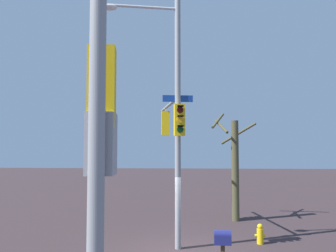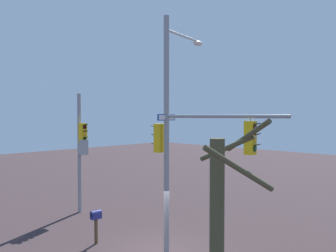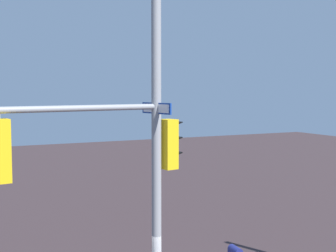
{
  "view_description": "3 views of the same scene",
  "coord_description": "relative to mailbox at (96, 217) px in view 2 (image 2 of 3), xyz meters",
  "views": [
    {
      "loc": [
        0.12,
        -11.13,
        3.62
      ],
      "look_at": [
        -0.41,
        -0.14,
        4.28
      ],
      "focal_mm": 34.61,
      "sensor_mm": 36.0,
      "label": 1
    },
    {
      "loc": [
        9.25,
        9.62,
        5.37
      ],
      "look_at": [
        -0.62,
        0.0,
        4.95
      ],
      "focal_mm": 36.89,
      "sensor_mm": 36.0,
      "label": 2
    },
    {
      "loc": [
        -8.8,
        4.41,
        5.64
      ],
      "look_at": [
        -0.02,
        0.13,
        4.9
      ],
      "focal_mm": 47.55,
      "sensor_mm": 36.0,
      "label": 3
    }
  ],
  "objects": [
    {
      "name": "mailbox",
      "position": [
        0.0,
        0.0,
        0.0
      ],
      "size": [
        0.45,
        0.27,
        1.41
      ],
      "rotation": [
        0.0,
        0.0,
        4.65
      ],
      "color": "#4C3823",
      "rests_on": "ground"
    },
    {
      "name": "secondary_pole_assembly",
      "position": [
        -2.1,
        -4.52,
        2.52
      ],
      "size": [
        0.4,
        0.76,
        6.58
      ],
      "rotation": [
        0.0,
        0.0,
        1.65
      ],
      "color": "gray",
      "rests_on": "ground"
    },
    {
      "name": "bare_tree_behind_pole",
      "position": [
        1.45,
        7.32,
        1.56
      ],
      "size": [
        2.36,
        2.11,
        5.3
      ],
      "color": "#49452D",
      "rests_on": "ground"
    },
    {
      "name": "main_signal_pole_assembly",
      "position": [
        -1.51,
        3.55,
        3.87
      ],
      "size": [
        3.32,
        5.22,
        9.13
      ],
      "rotation": [
        0.0,
        0.0,
        1.76
      ],
      "color": "gray",
      "rests_on": "ground"
    }
  ]
}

